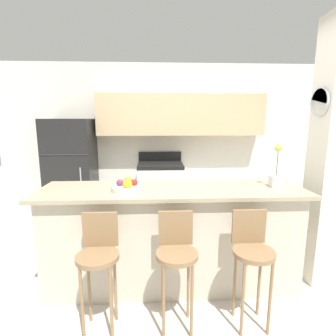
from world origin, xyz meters
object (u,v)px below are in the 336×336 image
at_px(orchid_vase, 276,174).
at_px(bar_stool_right, 252,253).
at_px(refrigerator, 72,170).
at_px(bar_stool_mid, 176,255).
at_px(stove_range, 160,190).
at_px(bar_stool_left, 99,257).
at_px(fruit_bowl, 127,187).

bearing_deg(orchid_vase, bar_stool_right, -127.21).
distance_m(refrigerator, bar_stool_mid, 2.82).
bearing_deg(bar_stool_mid, orchid_vase, 28.13).
distance_m(stove_range, orchid_vase, 2.25).
bearing_deg(bar_stool_left, bar_stool_mid, 0.00).
height_order(orchid_vase, fruit_bowl, orchid_vase).
xyz_separation_m(stove_range, orchid_vase, (1.07, -1.88, 0.65)).
bearing_deg(refrigerator, orchid_vase, -36.38).
xyz_separation_m(bar_stool_left, orchid_vase, (1.59, 0.53, 0.51)).
xyz_separation_m(bar_stool_left, bar_stool_mid, (0.59, 0.00, 0.00)).
bearing_deg(fruit_bowl, bar_stool_left, -111.35).
relative_size(bar_stool_left, fruit_bowl, 3.25).
xyz_separation_m(bar_stool_right, fruit_bowl, (-1.00, 0.46, 0.43)).
height_order(stove_range, bar_stool_mid, stove_range).
bearing_deg(bar_stool_right, orchid_vase, 52.79).
height_order(refrigerator, bar_stool_mid, refrigerator).
distance_m(bar_stool_left, bar_stool_mid, 0.59).
bearing_deg(bar_stool_right, stove_range, 105.40).
height_order(refrigerator, orchid_vase, refrigerator).
relative_size(bar_stool_left, bar_stool_mid, 1.00).
distance_m(bar_stool_mid, bar_stool_right, 0.59).
relative_size(refrigerator, orchid_vase, 3.98).
bearing_deg(bar_stool_mid, bar_stool_right, 0.00).
bearing_deg(refrigerator, bar_stool_left, -68.90).
relative_size(refrigerator, bar_stool_right, 1.77).
height_order(stove_range, bar_stool_right, stove_range).
bearing_deg(stove_range, bar_stool_left, -102.19).
bearing_deg(bar_stool_left, bar_stool_right, 0.00).
height_order(refrigerator, fruit_bowl, refrigerator).
xyz_separation_m(refrigerator, stove_range, (1.44, 0.03, -0.36)).
xyz_separation_m(refrigerator, bar_stool_mid, (1.51, -2.38, -0.22)).
distance_m(stove_range, bar_stool_right, 2.50).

